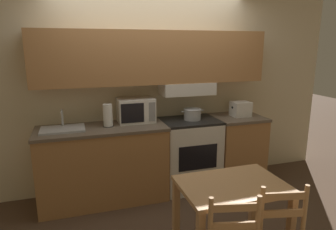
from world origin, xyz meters
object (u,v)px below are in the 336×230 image
sink_basin (63,129)px  dining_table (232,198)px  paper_towel_roll (108,115)px  toaster (241,109)px  stove_range (189,154)px  microwave (136,110)px  cooking_pot (192,114)px

sink_basin → dining_table: (1.38, -1.44, -0.34)m
paper_towel_roll → toaster: bearing=-0.5°
paper_towel_roll → dining_table: 1.75m
toaster → paper_towel_roll: bearing=179.5°
sink_basin → dining_table: 2.02m
stove_range → sink_basin: bearing=-179.6°
sink_basin → toaster: bearing=-0.1°
paper_towel_roll → dining_table: bearing=-59.2°
stove_range → microwave: size_ratio=2.09×
microwave → stove_range: bearing=-9.3°
cooking_pot → toaster: bearing=-1.5°
microwave → dining_table: bearing=-72.2°
microwave → paper_towel_roll: bearing=-162.4°
stove_range → dining_table: size_ratio=1.05×
dining_table → microwave: bearing=107.8°
cooking_pot → paper_towel_roll: bearing=-179.9°
cooking_pot → microwave: size_ratio=0.69×
cooking_pot → dining_table: 1.52m
toaster → dining_table: 1.75m
toaster → sink_basin: (-2.29, 0.01, -0.08)m
sink_basin → paper_towel_roll: bearing=1.1°
stove_range → microwave: microwave is taller
stove_range → toaster: 0.92m
stove_range → cooking_pot: 0.55m
paper_towel_roll → microwave: bearing=17.6°
sink_basin → paper_towel_roll: 0.53m
cooking_pot → sink_basin: size_ratio=0.63×
toaster → dining_table: (-0.92, -1.43, -0.43)m
microwave → dining_table: microwave is taller
cooking_pot → toaster: toaster is taller
microwave → toaster: 1.43m
stove_range → dining_table: bearing=-97.4°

